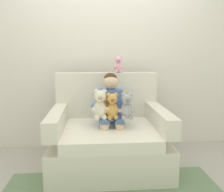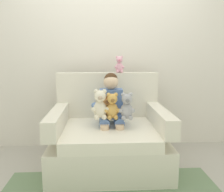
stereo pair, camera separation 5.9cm
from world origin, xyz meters
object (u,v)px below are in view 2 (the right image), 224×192
at_px(plush_cream, 100,105).
at_px(plush_pink_on_backrest, 119,65).
at_px(plush_grey, 127,107).
at_px(plush_brown, 107,107).
at_px(seated_child, 111,106).
at_px(plush_honey, 112,107).
at_px(armchair, 109,138).

distance_m(plush_cream, plush_pink_on_backrest, 0.68).
height_order(plush_grey, plush_cream, plush_cream).
bearing_deg(plush_brown, seated_child, 84.75).
relative_size(plush_brown, plush_honey, 0.89).
height_order(plush_honey, plush_pink_on_backrest, plush_pink_on_backrest).
bearing_deg(plush_cream, plush_honey, -8.58).
bearing_deg(seated_child, plush_brown, -120.02).
height_order(armchair, seated_child, seated_child).
relative_size(armchair, seated_child, 1.52).
height_order(plush_grey, plush_pink_on_backrest, plush_pink_on_backrest).
distance_m(plush_honey, plush_grey, 0.15).
bearing_deg(plush_cream, seated_child, 46.36).
bearing_deg(plush_honey, plush_grey, 4.84).
bearing_deg(plush_cream, armchair, 44.00).
bearing_deg(plush_honey, plush_cream, -170.54).
relative_size(armchair, plush_pink_on_backrest, 6.03).
relative_size(plush_brown, plush_cream, 0.79).
distance_m(armchair, plush_pink_on_backrest, 0.91).
xyz_separation_m(armchair, plush_pink_on_backrest, (0.15, 0.38, 0.81)).
xyz_separation_m(plush_brown, plush_cream, (-0.07, -0.02, 0.03)).
xyz_separation_m(armchair, plush_cream, (-0.10, -0.10, 0.41)).
xyz_separation_m(armchair, seated_child, (0.03, 0.04, 0.37)).
distance_m(plush_honey, plush_pink_on_backrest, 0.66).
height_order(plush_brown, plush_honey, plush_honey).
bearing_deg(plush_pink_on_backrest, plush_honey, -95.14).
distance_m(seated_child, plush_honey, 0.16).
xyz_separation_m(plush_grey, plush_cream, (-0.28, 0.04, 0.02)).
bearing_deg(plush_pink_on_backrest, plush_brown, -102.38).
xyz_separation_m(plush_brown, plush_pink_on_backrest, (0.17, 0.46, 0.43)).
bearing_deg(seated_child, plush_cream, -136.79).
distance_m(armchair, plush_grey, 0.46).
height_order(seated_child, plush_pink_on_backrest, plush_pink_on_backrest).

